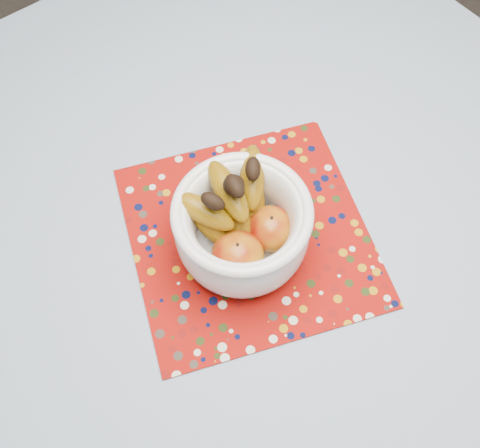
% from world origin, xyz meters
% --- Properties ---
extents(table, '(1.20, 1.20, 0.75)m').
position_xyz_m(table, '(0.00, 0.00, 0.67)').
color(table, brown).
rests_on(table, ground).
extents(tablecloth, '(1.32, 1.32, 0.01)m').
position_xyz_m(tablecloth, '(0.00, 0.00, 0.76)').
color(tablecloth, slate).
rests_on(tablecloth, table).
extents(placemat, '(0.50, 0.50, 0.00)m').
position_xyz_m(placemat, '(-0.06, -0.08, 0.76)').
color(placemat, maroon).
rests_on(placemat, tablecloth).
extents(fruit_bowl, '(0.24, 0.22, 0.18)m').
position_xyz_m(fruit_bowl, '(-0.08, -0.08, 0.84)').
color(fruit_bowl, white).
rests_on(fruit_bowl, placemat).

